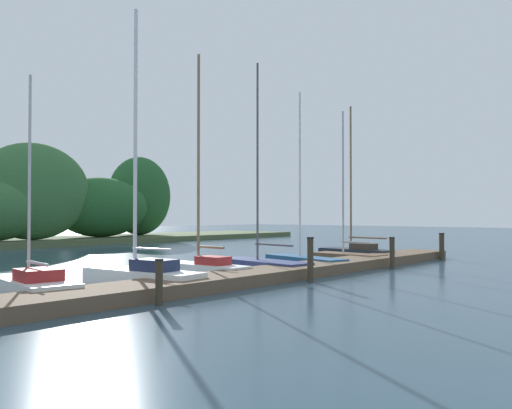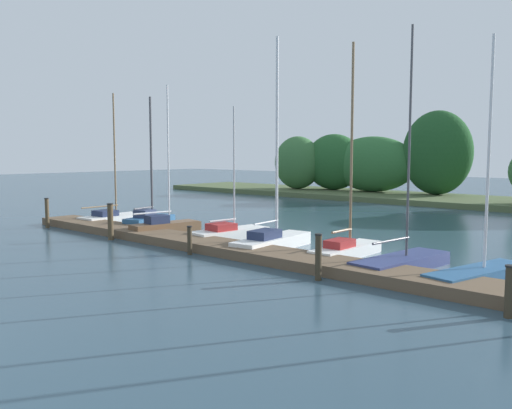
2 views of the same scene
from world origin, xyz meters
TOP-DOWN VIEW (x-y plane):
  - dock_pier at (0.00, 12.50)m, footprint 29.22×1.80m
  - far_shore at (0.38, 37.49)m, footprint 61.16×8.00m
  - sailboat_0 at (-12.26, 14.33)m, footprint 1.45×3.71m
  - sailboat_1 at (-9.39, 14.56)m, footprint 1.64×3.09m
  - sailboat_2 at (-7.09, 13.71)m, footprint 1.37×3.45m
  - sailboat_3 at (-4.05, 14.79)m, footprint 1.62×3.89m
  - sailboat_4 at (-1.18, 14.21)m, footprint 1.47×4.39m
  - sailboat_5 at (1.76, 14.79)m, footprint 1.01×3.79m
  - sailboat_6 at (4.17, 14.32)m, footprint 1.66×4.30m
  - sailboat_7 at (6.62, 14.23)m, footprint 1.86×4.24m
  - mooring_piling_0 at (-13.23, 11.19)m, footprint 0.21×0.21m
  - mooring_piling_1 at (-7.74, 11.23)m, footprint 0.27×0.27m
  - mooring_piling_2 at (-2.74, 11.31)m, footprint 0.19×0.19m
  - mooring_piling_3 at (3.01, 11.22)m, footprint 0.22×0.22m
  - mooring_piling_4 at (8.27, 11.16)m, footprint 0.23×0.23m

SIDE VIEW (x-z plane):
  - dock_pier at x=0.00m, z-range 0.00..0.35m
  - sailboat_6 at x=4.17m, z-range -3.53..4.11m
  - sailboat_7 at x=6.62m, z-range -3.20..3.79m
  - sailboat_3 at x=-4.05m, z-range -2.53..3.12m
  - sailboat_0 at x=-12.26m, z-range -3.05..3.70m
  - sailboat_5 at x=1.76m, z-range -3.37..4.14m
  - sailboat_2 at x=-7.09m, z-range -2.96..3.74m
  - sailboat_4 at x=-1.18m, z-range -3.59..4.44m
  - sailboat_1 at x=-9.39m, z-range -2.75..3.65m
  - mooring_piling_2 at x=-2.74m, z-range 0.01..1.06m
  - mooring_piling_4 at x=8.27m, z-range 0.01..1.21m
  - mooring_piling_3 at x=3.01m, z-range 0.01..1.37m
  - mooring_piling_0 at x=-13.23m, z-range 0.01..1.49m
  - mooring_piling_1 at x=-7.74m, z-range 0.01..1.57m
  - far_shore at x=0.38m, z-range -0.83..6.12m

